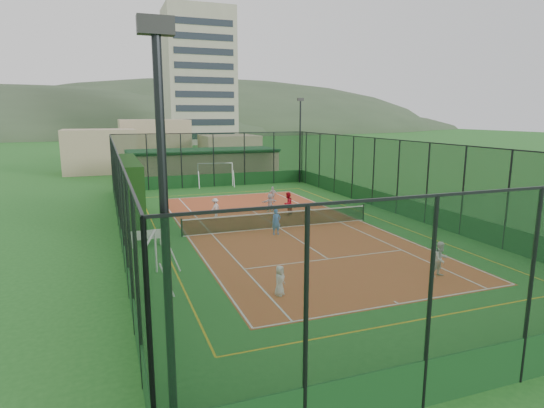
{
  "coord_description": "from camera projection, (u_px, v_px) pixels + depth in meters",
  "views": [
    {
      "loc": [
        -9.52,
        -24.62,
        6.67
      ],
      "look_at": [
        0.05,
        1.38,
        1.2
      ],
      "focal_mm": 30.0,
      "sensor_mm": 36.0,
      "label": 1
    }
  ],
  "objects": [
    {
      "name": "futsal_goal_far",
      "position": [
        215.0,
        175.0,
        42.85
      ],
      "size": [
        3.44,
        1.35,
        2.16
      ],
      "primitive_type": null,
      "rotation": [
        0.0,
        0.0,
        -0.11
      ],
      "color": "white",
      "rests_on": "ground"
    },
    {
      "name": "child_near_left",
      "position": [
        280.0,
        280.0,
        16.93
      ],
      "size": [
        0.67,
        0.65,
        1.15
      ],
      "primitive_type": "imported",
      "rotation": [
        0.0,
        0.0,
        0.72
      ],
      "color": "white",
      "rests_on": "court_slab"
    },
    {
      "name": "tennis_net",
      "position": [
        279.0,
        219.0,
        27.09
      ],
      "size": [
        11.67,
        0.12,
        1.06
      ],
      "primitive_type": null,
      "color": "black",
      "rests_on": "ground"
    },
    {
      "name": "ground",
      "position": [
        279.0,
        228.0,
        27.19
      ],
      "size": [
        300.0,
        300.0,
        0.0
      ],
      "primitive_type": "plane",
      "color": "#226322",
      "rests_on": "ground"
    },
    {
      "name": "apartment_tower",
      "position": [
        199.0,
        77.0,
        103.84
      ],
      "size": [
        15.0,
        12.0,
        30.0
      ],
      "primitive_type": "cube",
      "color": "beige",
      "rests_on": "ground"
    },
    {
      "name": "child_near_mid",
      "position": [
        276.0,
        222.0,
        25.53
      ],
      "size": [
        0.55,
        0.38,
        1.45
      ],
      "primitive_type": "imported",
      "rotation": [
        0.0,
        0.0,
        0.05
      ],
      "color": "#4672C9",
      "rests_on": "court_slab"
    },
    {
      "name": "child_far_back",
      "position": [
        270.0,
        202.0,
        31.66
      ],
      "size": [
        1.22,
        0.59,
        1.26
      ],
      "primitive_type": "imported",
      "rotation": [
        0.0,
        0.0,
        3.33
      ],
      "color": "silver",
      "rests_on": "court_slab"
    },
    {
      "name": "distant_hills",
      "position": [
        131.0,
        133.0,
        165.28
      ],
      "size": [
        200.0,
        60.0,
        24.0
      ],
      "primitive_type": null,
      "color": "#384C33",
      "rests_on": "ground"
    },
    {
      "name": "floodlight_ne",
      "position": [
        300.0,
        141.0,
        44.59
      ],
      "size": [
        0.6,
        0.26,
        8.25
      ],
      "primitive_type": null,
      "color": "black",
      "rests_on": "ground"
    },
    {
      "name": "white_bench",
      "position": [
        146.0,
        237.0,
        23.37
      ],
      "size": [
        1.61,
        0.48,
        0.9
      ],
      "primitive_type": null,
      "rotation": [
        0.0,
        0.0,
        0.02
      ],
      "color": "white",
      "rests_on": "ground"
    },
    {
      "name": "perimeter_fence",
      "position": [
        279.0,
        187.0,
        26.71
      ],
      "size": [
        18.12,
        34.12,
        5.0
      ],
      "primitive_type": null,
      "color": "black",
      "rests_on": "ground"
    },
    {
      "name": "child_near_right",
      "position": [
        440.0,
        259.0,
        18.89
      ],
      "size": [
        0.79,
        0.66,
        1.49
      ],
      "primitive_type": "imported",
      "rotation": [
        0.0,
        0.0,
        0.13
      ],
      "color": "silver",
      "rests_on": "court_slab"
    },
    {
      "name": "court_slab",
      "position": [
        279.0,
        228.0,
        27.19
      ],
      "size": [
        11.17,
        23.97,
        0.01
      ],
      "primitive_type": "cube",
      "color": "#C0542A",
      "rests_on": "ground"
    },
    {
      "name": "clubhouse",
      "position": [
        203.0,
        164.0,
        47.14
      ],
      "size": [
        15.2,
        7.2,
        3.15
      ],
      "primitive_type": null,
      "color": "tan",
      "rests_on": "ground"
    },
    {
      "name": "child_far_right",
      "position": [
        273.0,
        195.0,
        34.72
      ],
      "size": [
        0.75,
        0.33,
        1.26
      ],
      "primitive_type": "imported",
      "rotation": [
        0.0,
        0.0,
        3.11
      ],
      "color": "silver",
      "rests_on": "court_slab"
    },
    {
      "name": "child_far_left",
      "position": [
        215.0,
        207.0,
        30.04
      ],
      "size": [
        0.91,
        0.86,
        1.24
      ],
      "primitive_type": "imported",
      "rotation": [
        0.0,
        0.0,
        3.83
      ],
      "color": "silver",
      "rests_on": "court_slab"
    },
    {
      "name": "futsal_goal_near",
      "position": [
        151.0,
        262.0,
        18.0
      ],
      "size": [
        3.02,
        1.49,
        1.87
      ],
      "primitive_type": null,
      "rotation": [
        0.0,
        0.0,
        1.34
      ],
      "color": "white",
      "rests_on": "ground"
    },
    {
      "name": "coach",
      "position": [
        288.0,
        204.0,
        30.47
      ],
      "size": [
        0.95,
        0.91,
        1.55
      ],
      "primitive_type": "imported",
      "rotation": [
        0.0,
        0.0,
        3.72
      ],
      "color": "#AF1222",
      "rests_on": "court_slab"
    },
    {
      "name": "tennis_balls",
      "position": [
        265.0,
        223.0,
        28.25
      ],
      "size": [
        3.02,
        1.44,
        0.07
      ],
      "color": "#CCE033",
      "rests_on": "court_slab"
    },
    {
      "name": "hedge_left",
      "position": [
        128.0,
        191.0,
        28.2
      ],
      "size": [
        1.36,
        9.06,
        3.96
      ],
      "primitive_type": "cube",
      "color": "black",
      "rests_on": "ground"
    },
    {
      "name": "floodlight_sw",
      "position": [
        166.0,
        258.0,
        8.19
      ],
      "size": [
        0.6,
        0.26,
        8.25
      ],
      "primitive_type": null,
      "color": "black",
      "rests_on": "ground"
    }
  ]
}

